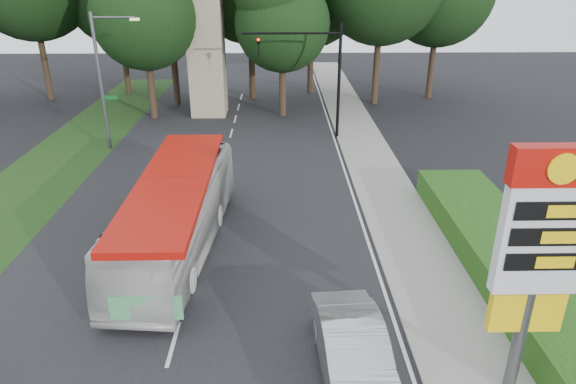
{
  "coord_description": "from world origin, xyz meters",
  "views": [
    {
      "loc": [
        3.19,
        -8.18,
        10.32
      ],
      "look_at": [
        3.54,
        10.2,
        2.2
      ],
      "focal_mm": 32.0,
      "sensor_mm": 36.0,
      "label": 1
    }
  ],
  "objects_px": {
    "streetlight_signs": "(103,76)",
    "gas_station_pylon": "(541,245)",
    "traffic_signal_mast": "(318,65)",
    "monument": "(206,45)",
    "transit_bus": "(177,215)",
    "sedan_silver": "(354,354)"
  },
  "relations": [
    {
      "from": "traffic_signal_mast",
      "to": "gas_station_pylon",
      "type": "bearing_deg",
      "value": -80.91
    },
    {
      "from": "gas_station_pylon",
      "to": "sedan_silver",
      "type": "relative_size",
      "value": 1.39
    },
    {
      "from": "transit_bus",
      "to": "streetlight_signs",
      "type": "bearing_deg",
      "value": 121.64
    },
    {
      "from": "streetlight_signs",
      "to": "transit_bus",
      "type": "bearing_deg",
      "value": -63.26
    },
    {
      "from": "monument",
      "to": "transit_bus",
      "type": "relative_size",
      "value": 0.92
    },
    {
      "from": "monument",
      "to": "sedan_silver",
      "type": "xyz_separation_m",
      "value": [
        7.15,
        -27.41,
        -4.29
      ]
    },
    {
      "from": "traffic_signal_mast",
      "to": "monument",
      "type": "distance_m",
      "value": 9.76
    },
    {
      "from": "streetlight_signs",
      "to": "gas_station_pylon",
      "type": "bearing_deg",
      "value": -51.04
    },
    {
      "from": "gas_station_pylon",
      "to": "monument",
      "type": "height_order",
      "value": "monument"
    },
    {
      "from": "streetlight_signs",
      "to": "traffic_signal_mast",
      "type": "bearing_deg",
      "value": 8.92
    },
    {
      "from": "monument",
      "to": "transit_bus",
      "type": "distance_m",
      "value": 20.69
    },
    {
      "from": "traffic_signal_mast",
      "to": "sedan_silver",
      "type": "relative_size",
      "value": 1.46
    },
    {
      "from": "gas_station_pylon",
      "to": "traffic_signal_mast",
      "type": "relative_size",
      "value": 0.95
    },
    {
      "from": "transit_bus",
      "to": "sedan_silver",
      "type": "bearing_deg",
      "value": -45.17
    },
    {
      "from": "traffic_signal_mast",
      "to": "monument",
      "type": "relative_size",
      "value": 0.72
    },
    {
      "from": "gas_station_pylon",
      "to": "sedan_silver",
      "type": "height_order",
      "value": "gas_station_pylon"
    },
    {
      "from": "gas_station_pylon",
      "to": "streetlight_signs",
      "type": "distance_m",
      "value": 25.74
    },
    {
      "from": "gas_station_pylon",
      "to": "streetlight_signs",
      "type": "xyz_separation_m",
      "value": [
        -16.19,
        20.01,
        -0.01
      ]
    },
    {
      "from": "streetlight_signs",
      "to": "monument",
      "type": "bearing_deg",
      "value": 58.03
    },
    {
      "from": "streetlight_signs",
      "to": "monument",
      "type": "xyz_separation_m",
      "value": [
        4.99,
        7.99,
        0.67
      ]
    },
    {
      "from": "traffic_signal_mast",
      "to": "streetlight_signs",
      "type": "relative_size",
      "value": 0.9
    },
    {
      "from": "gas_station_pylon",
      "to": "traffic_signal_mast",
      "type": "bearing_deg",
      "value": 99.09
    }
  ]
}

